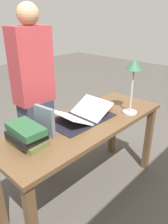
{
  "coord_description": "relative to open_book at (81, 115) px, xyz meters",
  "views": [
    {
      "loc": [
        1.19,
        1.1,
        1.58
      ],
      "look_at": [
        -0.0,
        -0.02,
        0.84
      ],
      "focal_mm": 35.0,
      "sensor_mm": 36.0,
      "label": 1
    }
  ],
  "objects": [
    {
      "name": "reading_desk",
      "position": [
        0.01,
        0.06,
        -0.15
      ],
      "size": [
        1.56,
        0.56,
        0.76
      ],
      "color": "brown",
      "rests_on": "ground_plane"
    },
    {
      "name": "book_stack_tall",
      "position": [
        0.53,
        -0.01,
        0.03
      ],
      "size": [
        0.2,
        0.29,
        0.14
      ],
      "color": "brown",
      "rests_on": "reading_desk"
    },
    {
      "name": "person_reader",
      "position": [
        0.08,
        -0.55,
        0.03
      ],
      "size": [
        0.36,
        0.21,
        1.68
      ],
      "rotation": [
        0.0,
        0.0,
        3.14
      ],
      "color": "#2D3342",
      "rests_on": "ground_plane"
    },
    {
      "name": "reading_lamp",
      "position": [
        -0.39,
        0.23,
        0.34
      ],
      "size": [
        0.14,
        0.14,
        0.49
      ],
      "color": "#ADADB2",
      "rests_on": "reading_desk"
    },
    {
      "name": "open_book",
      "position": [
        0.0,
        0.0,
        0.0
      ],
      "size": [
        0.56,
        0.34,
        0.13
      ],
      "rotation": [
        0.0,
        0.0,
        -0.02
      ],
      "color": "black",
      "rests_on": "reading_desk"
    },
    {
      "name": "coffee_mug",
      "position": [
        -0.27,
        0.04,
        0.01
      ],
      "size": [
        0.1,
        0.1,
        0.09
      ],
      "rotation": [
        0.0,
        0.0,
        2.33
      ],
      "color": "#B74238",
      "rests_on": "reading_desk"
    },
    {
      "name": "ground_plane",
      "position": [
        0.01,
        0.06,
        -0.8
      ],
      "size": [
        12.0,
        12.0,
        0.0
      ],
      "primitive_type": "plane",
      "color": "#47423D"
    },
    {
      "name": "book_standing_upright",
      "position": [
        0.36,
        -0.02,
        0.07
      ],
      "size": [
        0.05,
        0.18,
        0.22
      ],
      "rotation": [
        0.0,
        0.0,
        0.1
      ],
      "color": "slate",
      "rests_on": "reading_desk"
    }
  ]
}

